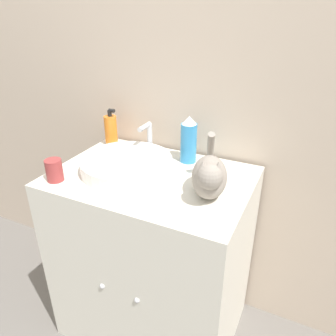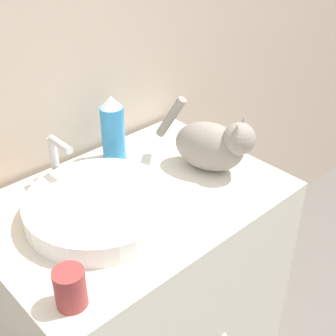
% 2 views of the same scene
% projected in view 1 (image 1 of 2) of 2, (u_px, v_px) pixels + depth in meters
% --- Properties ---
extents(wall_back, '(6.00, 0.05, 2.50)m').
position_uv_depth(wall_back, '(184.00, 73.00, 1.48)').
color(wall_back, '#C6B29E').
rests_on(wall_back, ground_plane).
extents(vanity_cabinet, '(0.83, 0.60, 0.88)m').
position_uv_depth(vanity_cabinet, '(153.00, 256.00, 1.58)').
color(vanity_cabinet, silver).
rests_on(vanity_cabinet, ground_plane).
extents(sink_basin, '(0.39, 0.39, 0.06)m').
position_uv_depth(sink_basin, '(127.00, 165.00, 1.41)').
color(sink_basin, white).
rests_on(sink_basin, vanity_cabinet).
extents(faucet, '(0.15, 0.11, 0.16)m').
position_uv_depth(faucet, '(149.00, 140.00, 1.55)').
color(faucet, silver).
rests_on(faucet, vanity_cabinet).
extents(cat, '(0.19, 0.32, 0.21)m').
position_uv_depth(cat, '(209.00, 176.00, 1.20)').
color(cat, gray).
rests_on(cat, vanity_cabinet).
extents(soap_bottle, '(0.06, 0.06, 0.19)m').
position_uv_depth(soap_bottle, '(111.00, 130.00, 1.65)').
color(soap_bottle, orange).
rests_on(soap_bottle, vanity_cabinet).
extents(spray_bottle, '(0.07, 0.07, 0.22)m').
position_uv_depth(spray_bottle, '(189.00, 140.00, 1.46)').
color(spray_bottle, '#338CCC').
rests_on(spray_bottle, vanity_cabinet).
extents(cup, '(0.07, 0.07, 0.09)m').
position_uv_depth(cup, '(54.00, 170.00, 1.32)').
color(cup, '#9E3838').
rests_on(cup, vanity_cabinet).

